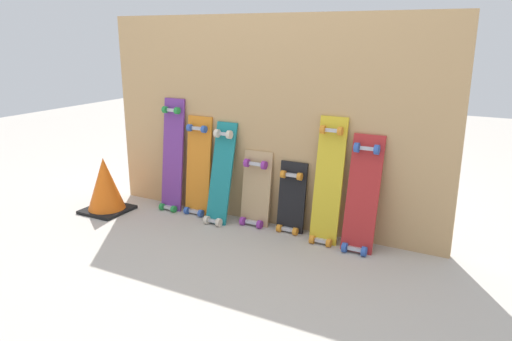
{
  "coord_description": "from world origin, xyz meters",
  "views": [
    {
      "loc": [
        1.55,
        -2.94,
        1.35
      ],
      "look_at": [
        0.0,
        -0.07,
        0.43
      ],
      "focal_mm": 34.01,
      "sensor_mm": 36.0,
      "label": 1
    }
  ],
  "objects": [
    {
      "name": "ground_plane",
      "position": [
        0.0,
        0.0,
        0.0
      ],
      "size": [
        12.0,
        12.0,
        0.0
      ],
      "primitive_type": "plane",
      "color": "#B2AAA0"
    },
    {
      "name": "plywood_wall_panel",
      "position": [
        0.0,
        0.07,
        0.74
      ],
      "size": [
        2.61,
        0.04,
        1.48
      ],
      "primitive_type": "cube",
      "color": "tan",
      "rests_on": "ground"
    },
    {
      "name": "skateboard_purple",
      "position": [
        -0.77,
        -0.02,
        0.4
      ],
      "size": [
        0.19,
        0.19,
        0.94
      ],
      "color": "#6B338C",
      "rests_on": "ground"
    },
    {
      "name": "skateboard_orange",
      "position": [
        -0.54,
        -0.01,
        0.34
      ],
      "size": [
        0.21,
        0.16,
        0.82
      ],
      "color": "orange",
      "rests_on": "ground"
    },
    {
      "name": "skateboard_teal",
      "position": [
        -0.3,
        -0.07,
        0.33
      ],
      "size": [
        0.17,
        0.27,
        0.8
      ],
      "color": "#197A7F",
      "rests_on": "ground"
    },
    {
      "name": "skateboard_natural",
      "position": [
        -0.04,
        -0.01,
        0.24
      ],
      "size": [
        0.23,
        0.16,
        0.6
      ],
      "color": "tan",
      "rests_on": "ground"
    },
    {
      "name": "skateboard_black",
      "position": [
        0.25,
        -0.0,
        0.21
      ],
      "size": [
        0.2,
        0.14,
        0.56
      ],
      "color": "black",
      "rests_on": "ground"
    },
    {
      "name": "skateboard_yellow",
      "position": [
        0.52,
        -0.04,
        0.38
      ],
      "size": [
        0.19,
        0.22,
        0.9
      ],
      "color": "gold",
      "rests_on": "ground"
    },
    {
      "name": "skateboard_red",
      "position": [
        0.76,
        -0.06,
        0.34
      ],
      "size": [
        0.21,
        0.25,
        0.8
      ],
      "color": "#B22626",
      "rests_on": "ground"
    },
    {
      "name": "traffic_cone",
      "position": [
        -1.19,
        -0.34,
        0.21
      ],
      "size": [
        0.33,
        0.33,
        0.43
      ],
      "color": "black",
      "rests_on": "ground"
    }
  ]
}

